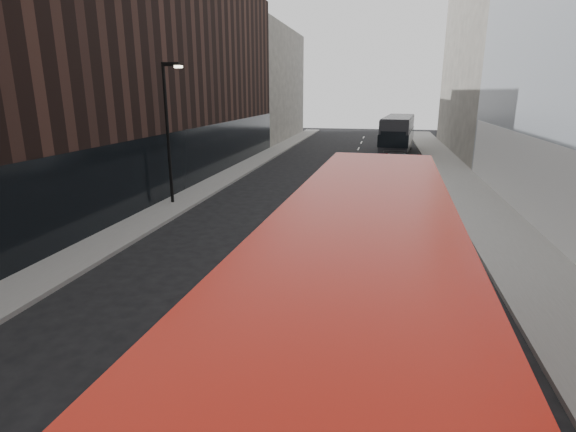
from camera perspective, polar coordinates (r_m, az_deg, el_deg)
The scene contains 11 objects.
sidewalk_right at distance 29.30m, azimuth 21.67°, elevation 3.23°, with size 3.00×80.00×0.15m, color slate.
sidewalk_left at distance 30.65m, azimuth -8.23°, elevation 4.68°, with size 2.00×80.00×0.15m, color slate.
building_victorian at distance 48.28m, azimuth 23.85°, elevation 18.94°, with size 6.50×24.00×21.00m.
building_left_mid at distance 36.06m, azimuth -11.35°, elevation 17.22°, with size 5.00×24.00×14.00m, color black.
building_left_far at distance 56.99m, azimuth -2.41°, elevation 16.30°, with size 5.00×20.00×13.00m, color #5F5B54.
street_lamp at distance 23.81m, azimuth -14.92°, elevation 11.19°, with size 1.06×0.22×7.00m.
red_bus at distance 7.14m, azimuth 9.49°, elevation -13.18°, with size 2.86×10.74×4.30m.
grey_bus at distance 44.40m, azimuth 13.76°, elevation 10.10°, with size 3.62×11.04×3.51m.
car_a at distance 21.42m, azimuth 13.88°, elevation 1.19°, with size 1.50×3.74×1.27m, color black.
car_b at distance 29.17m, azimuth 13.02°, elevation 5.13°, with size 1.48×4.23×1.39m, color gray.
car_c at distance 33.89m, azimuth 13.79°, elevation 6.50°, with size 1.96×4.82×1.40m, color black.
Camera 1 is at (2.35, -3.27, 5.80)m, focal length 28.00 mm.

